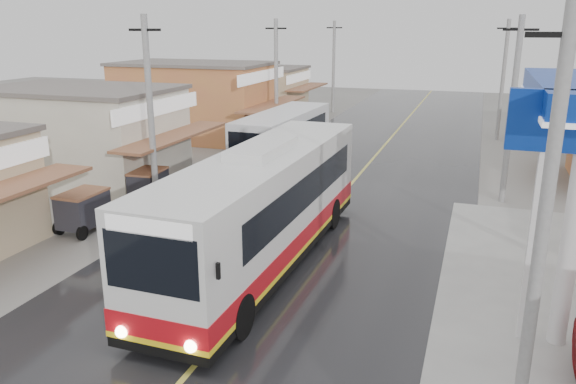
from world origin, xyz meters
name	(u,v)px	position (x,y,z in m)	size (l,w,h in m)	color
ground	(211,348)	(0.00, 0.00, 0.00)	(120.00, 120.00, 0.00)	slate
road	(349,187)	(0.00, 15.00, 0.01)	(12.00, 90.00, 0.02)	black
centre_line	(349,187)	(0.00, 15.00, 0.02)	(0.15, 90.00, 0.01)	#D8CC4C
shopfronts_left	(150,155)	(-13.00, 18.00, 0.00)	(11.00, 44.00, 5.20)	tan
utility_poles_left	(226,171)	(-7.00, 16.00, 0.00)	(1.60, 50.00, 8.00)	gray
utility_poles_right	(501,201)	(7.00, 15.00, 0.00)	(1.60, 36.00, 8.00)	gray
coach_bus	(264,207)	(-0.59, 5.22, 1.94)	(3.12, 12.94, 4.02)	silver
second_bus	(283,138)	(-4.42, 18.00, 1.63)	(2.84, 9.19, 3.02)	silver
cyclist	(235,209)	(-3.03, 8.34, 0.64)	(0.99, 1.89, 1.94)	black
tricycle_near	(83,209)	(-8.22, 5.80, 0.89)	(1.36, 2.06, 1.56)	#26262D
tricycle_far	(148,184)	(-7.82, 9.69, 0.86)	(1.43, 1.97, 1.50)	#26262D
tyre_stack	(158,214)	(-6.24, 7.82, 0.24)	(0.95, 0.95, 0.49)	black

